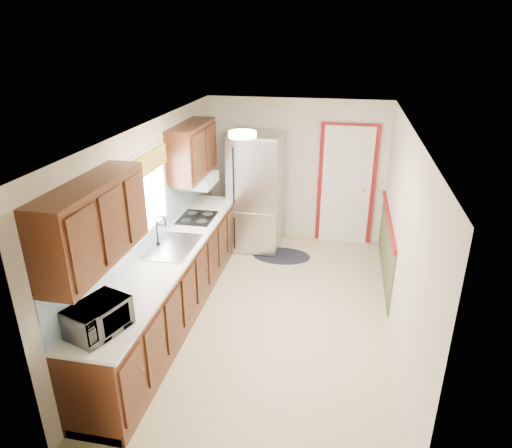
% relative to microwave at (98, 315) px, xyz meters
% --- Properties ---
extents(room_shell, '(3.20, 5.20, 2.52)m').
position_rel_microwave_xyz_m(room_shell, '(1.20, 1.94, 0.09)').
color(room_shell, beige).
rests_on(room_shell, ground).
extents(kitchen_run, '(0.63, 4.00, 2.20)m').
position_rel_microwave_xyz_m(kitchen_run, '(-0.04, 1.65, -0.30)').
color(kitchen_run, '#3D1C0D').
rests_on(kitchen_run, ground).
extents(back_wall_trim, '(1.12, 2.30, 2.08)m').
position_rel_microwave_xyz_m(back_wall_trim, '(2.19, 4.15, -0.23)').
color(back_wall_trim, maroon).
rests_on(back_wall_trim, ground).
extents(ceiling_fixture, '(0.30, 0.30, 0.06)m').
position_rel_microwave_xyz_m(ceiling_fixture, '(0.90, 1.74, 1.25)').
color(ceiling_fixture, '#FFD88C').
rests_on(ceiling_fixture, room_shell).
extents(microwave, '(0.44, 0.58, 0.35)m').
position_rel_microwave_xyz_m(microwave, '(0.00, 0.00, 0.00)').
color(microwave, white).
rests_on(microwave, kitchen_run).
extents(refrigerator, '(0.81, 0.80, 1.93)m').
position_rel_microwave_xyz_m(refrigerator, '(0.62, 3.91, -0.15)').
color(refrigerator, '#B7B7BC').
rests_on(refrigerator, ground).
extents(rug, '(0.95, 0.63, 0.01)m').
position_rel_microwave_xyz_m(rug, '(1.10, 3.60, -1.11)').
color(rug, black).
rests_on(rug, ground).
extents(cooktop, '(0.47, 0.56, 0.02)m').
position_rel_microwave_xyz_m(cooktop, '(0.01, 2.69, -0.17)').
color(cooktop, black).
rests_on(cooktop, kitchen_run).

